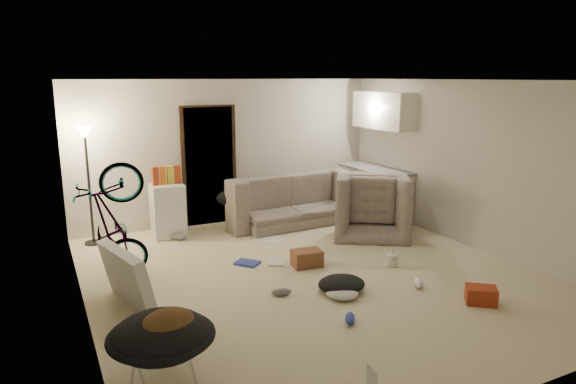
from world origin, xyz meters
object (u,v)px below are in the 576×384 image
mini_fridge (168,210)px  armchair (370,210)px  bicycle (115,248)px  drink_case_a (307,258)px  kitchen_counter (374,194)px  sofa (284,204)px  juicer (391,259)px  saucer_chair (162,345)px  drink_case_b (481,295)px  floor_lamp (87,161)px  tv_box (127,278)px

mini_fridge → armchair: bearing=-21.0°
bicycle → drink_case_a: 2.52m
armchair → drink_case_a: armchair is taller
kitchen_counter → drink_case_a: kitchen_counter is taller
kitchen_counter → drink_case_a: 2.89m
sofa → armchair: size_ratio=1.94×
bicycle → juicer: (3.45, -1.21, -0.31)m
sofa → armchair: bearing=127.8°
saucer_chair → juicer: (3.45, 1.40, -0.28)m
drink_case_b → bicycle: bearing=-177.5°
kitchen_counter → armchair: size_ratio=1.28×
mini_fridge → drink_case_b: 4.91m
armchair → saucer_chair: 5.02m
armchair → mini_fridge: mini_fridge is taller
drink_case_b → juicer: (-0.18, 1.41, 0.00)m
floor_lamp → armchair: (4.22, -1.38, -0.93)m
floor_lamp → mini_fridge: 1.45m
armchair → drink_case_a: bearing=60.7°
armchair → juicer: 1.63m
kitchen_counter → juicer: size_ratio=6.13×
bicycle → drink_case_b: (3.63, -2.62, -0.31)m
tv_box → drink_case_b: bearing=-39.0°
sofa → kitchen_counter: bearing=161.5°
tv_box → saucer_chair: bearing=-103.6°
saucer_chair → mini_fridge: bearing=75.8°
kitchen_counter → drink_case_a: bearing=-144.1°
kitchen_counter → bicycle: (-4.73, -0.98, -0.03)m
sofa → mini_fridge: mini_fridge is taller
armchair → drink_case_a: size_ratio=2.97×
drink_case_a → sofa: bearing=79.5°
armchair → drink_case_b: 2.93m
bicycle → drink_case_b: size_ratio=4.64×
sofa → drink_case_b: (0.54, -4.06, -0.23)m
mini_fridge → drink_case_b: bearing=-56.4°
drink_case_a → juicer: juicer is taller
saucer_chair → drink_case_a: 3.09m
kitchen_counter → tv_box: kitchen_counter is taller
saucer_chair → tv_box: size_ratio=0.86×
drink_case_a → bicycle: bearing=171.1°
drink_case_b → sofa: bearing=136.0°
sofa → saucer_chair: bearing=49.5°
tv_box → drink_case_a: tv_box is taller
sofa → saucer_chair: sofa is taller
sofa → tv_box: 3.87m
sofa → tv_box: size_ratio=2.20×
tv_box → drink_case_b: tv_box is taller
floor_lamp → armchair: size_ratio=1.55×
floor_lamp → bicycle: 1.87m
floor_lamp → saucer_chair: (0.10, -4.25, -0.93)m
juicer → sofa: bearing=97.7°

